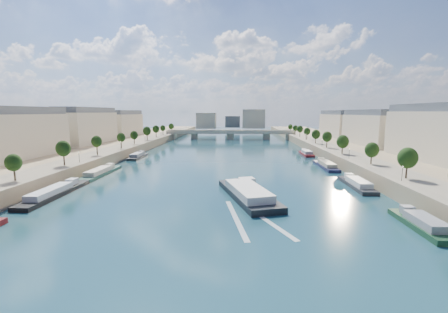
# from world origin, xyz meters

# --- Properties ---
(ground) EXTENTS (700.00, 700.00, 0.00)m
(ground) POSITION_xyz_m (0.00, 100.00, 0.00)
(ground) COLOR #0C2B37
(ground) RESTS_ON ground
(quay_left) EXTENTS (44.00, 520.00, 5.00)m
(quay_left) POSITION_xyz_m (-72.00, 100.00, 2.50)
(quay_left) COLOR #9E8460
(quay_left) RESTS_ON ground
(quay_right) EXTENTS (44.00, 520.00, 5.00)m
(quay_right) POSITION_xyz_m (72.00, 100.00, 2.50)
(quay_right) COLOR #9E8460
(quay_right) RESTS_ON ground
(pave_left) EXTENTS (14.00, 520.00, 0.10)m
(pave_left) POSITION_xyz_m (-57.00, 100.00, 5.05)
(pave_left) COLOR gray
(pave_left) RESTS_ON quay_left
(pave_right) EXTENTS (14.00, 520.00, 0.10)m
(pave_right) POSITION_xyz_m (57.00, 100.00, 5.05)
(pave_right) COLOR gray
(pave_right) RESTS_ON quay_right
(trees_left) EXTENTS (4.80, 268.80, 8.26)m
(trees_left) POSITION_xyz_m (-55.00, 102.00, 10.48)
(trees_left) COLOR #382B1E
(trees_left) RESTS_ON ground
(trees_right) EXTENTS (4.80, 268.80, 8.26)m
(trees_right) POSITION_xyz_m (55.00, 110.00, 10.48)
(trees_right) COLOR #382B1E
(trees_right) RESTS_ON ground
(lamps_left) EXTENTS (0.36, 200.36, 4.28)m
(lamps_left) POSITION_xyz_m (-52.50, 90.00, 7.78)
(lamps_left) COLOR black
(lamps_left) RESTS_ON ground
(lamps_right) EXTENTS (0.36, 200.36, 4.28)m
(lamps_right) POSITION_xyz_m (52.50, 105.00, 7.78)
(lamps_right) COLOR black
(lamps_right) RESTS_ON ground
(buildings_left) EXTENTS (16.00, 226.00, 23.20)m
(buildings_left) POSITION_xyz_m (-85.00, 112.00, 16.45)
(buildings_left) COLOR beige
(buildings_left) RESTS_ON ground
(buildings_right) EXTENTS (16.00, 226.00, 23.20)m
(buildings_right) POSITION_xyz_m (85.00, 112.00, 16.45)
(buildings_right) COLOR beige
(buildings_right) RESTS_ON ground
(skyline) EXTENTS (79.00, 42.00, 22.00)m
(skyline) POSITION_xyz_m (3.19, 319.52, 14.66)
(skyline) COLOR beige
(skyline) RESTS_ON ground
(bridge) EXTENTS (112.00, 12.00, 8.15)m
(bridge) POSITION_xyz_m (0.00, 226.48, 5.08)
(bridge) COLOR #C1B79E
(bridge) RESTS_ON ground
(tour_barge) EXTENTS (18.17, 33.32, 4.35)m
(tour_barge) POSITION_xyz_m (9.97, 43.66, 1.29)
(tour_barge) COLOR black
(tour_barge) RESTS_ON ground
(wake) EXTENTS (15.12, 25.81, 0.04)m
(wake) POSITION_xyz_m (9.97, 27.16, 0.02)
(wake) COLOR silver
(wake) RESTS_ON ground
(moored_barges_left) EXTENTS (5.00, 159.98, 3.60)m
(moored_barges_left) POSITION_xyz_m (-45.50, 43.00, 0.84)
(moored_barges_left) COLOR #1C1C3D
(moored_barges_left) RESTS_ON ground
(moored_barges_right) EXTENTS (5.00, 166.44, 3.60)m
(moored_barges_right) POSITION_xyz_m (45.50, 56.79, 0.84)
(moored_barges_right) COLOR black
(moored_barges_right) RESTS_ON ground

